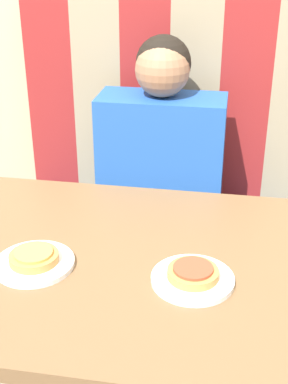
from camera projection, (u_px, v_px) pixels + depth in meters
The scene contains 8 objects.
booth_seat at pixel (159, 275), 2.03m from camera, with size 1.06×0.55×0.49m.
booth_backrest at pixel (170, 99), 1.96m from camera, with size 1.06×0.10×0.75m.
dining_table at pixel (119, 296), 1.24m from camera, with size 0.95×0.72×0.76m.
person at pixel (161, 140), 1.79m from camera, with size 0.42×0.21×0.64m.
plate_left at pixel (35, 263), 1.16m from camera, with size 0.17×0.17×0.01m.
plate_right at pixel (193, 279), 1.11m from camera, with size 0.17×0.17×0.01m.
pizza_left at pixel (34, 257), 1.16m from camera, with size 0.11×0.11×0.02m.
pizza_right at pixel (193, 272), 1.10m from camera, with size 0.11×0.11×0.02m.
Camera 1 is at (0.23, -0.98, 1.43)m, focal length 50.00 mm.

